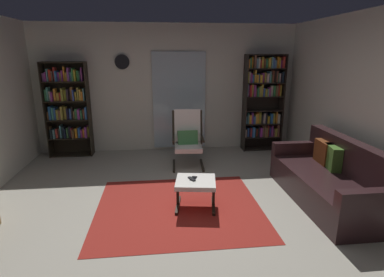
# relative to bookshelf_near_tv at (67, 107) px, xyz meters

# --- Properties ---
(ground_plane) EXTENTS (7.02, 7.02, 0.00)m
(ground_plane) POSITION_rel_bookshelf_near_tv_xyz_m (1.98, -2.67, -0.99)
(ground_plane) COLOR #A7A292
(wall_back) EXTENTS (5.60, 0.06, 2.60)m
(wall_back) POSITION_rel_bookshelf_near_tv_xyz_m (1.98, 0.23, 0.31)
(wall_back) COLOR silver
(wall_back) RESTS_ON ground
(glass_door_panel) EXTENTS (1.10, 0.01, 2.00)m
(glass_door_panel) POSITION_rel_bookshelf_near_tv_xyz_m (2.22, 0.16, 0.06)
(glass_door_panel) COLOR silver
(area_rug) EXTENTS (2.19, 1.94, 0.01)m
(area_rug) POSITION_rel_bookshelf_near_tv_xyz_m (2.01, -2.49, -0.98)
(area_rug) COLOR maroon
(area_rug) RESTS_ON ground
(bookshelf_near_tv) EXTENTS (0.83, 0.30, 1.86)m
(bookshelf_near_tv) POSITION_rel_bookshelf_near_tv_xyz_m (0.00, 0.00, 0.00)
(bookshelf_near_tv) COLOR black
(bookshelf_near_tv) RESTS_ON ground
(bookshelf_near_sofa) EXTENTS (0.82, 0.30, 2.00)m
(bookshelf_near_sofa) POSITION_rel_bookshelf_near_tv_xyz_m (3.97, -0.03, 0.08)
(bookshelf_near_sofa) COLOR black
(bookshelf_near_sofa) RESTS_ON ground
(leather_sofa) EXTENTS (0.83, 2.00, 0.87)m
(leather_sofa) POSITION_rel_bookshelf_near_tv_xyz_m (4.12, -2.51, -0.68)
(leather_sofa) COLOR #2F1C1E
(leather_sofa) RESTS_ON ground
(lounge_armchair) EXTENTS (0.59, 0.68, 1.02)m
(lounge_armchair) POSITION_rel_bookshelf_near_tv_xyz_m (2.30, -0.84, -0.45)
(lounge_armchair) COLOR black
(lounge_armchair) RESTS_ON ground
(ottoman) EXTENTS (0.59, 0.55, 0.39)m
(ottoman) POSITION_rel_bookshelf_near_tv_xyz_m (2.24, -2.50, -0.66)
(ottoman) COLOR white
(ottoman) RESTS_ON ground
(tv_remote) EXTENTS (0.09, 0.15, 0.02)m
(tv_remote) POSITION_rel_bookshelf_near_tv_xyz_m (2.19, -2.48, -0.58)
(tv_remote) COLOR black
(tv_remote) RESTS_ON ottoman
(cell_phone) EXTENTS (0.12, 0.16, 0.01)m
(cell_phone) POSITION_rel_bookshelf_near_tv_xyz_m (2.22, -2.45, -0.59)
(cell_phone) COLOR black
(cell_phone) RESTS_ON ottoman
(wall_clock) EXTENTS (0.29, 0.03, 0.29)m
(wall_clock) POSITION_rel_bookshelf_near_tv_xyz_m (1.09, 0.15, 0.86)
(wall_clock) COLOR silver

